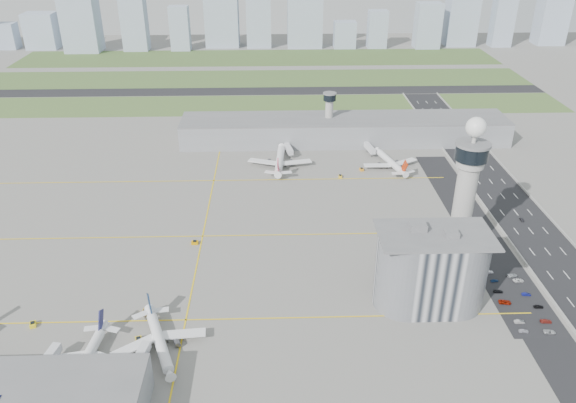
{
  "coord_description": "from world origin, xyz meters",
  "views": [
    {
      "loc": [
        -7.03,
        -194.92,
        135.82
      ],
      "look_at": [
        0.0,
        35.0,
        15.0
      ],
      "focal_mm": 35.0,
      "sensor_mm": 36.0,
      "label": 1
    }
  ],
  "objects_px": {
    "airplane_near_c": "(159,336)",
    "tug_1": "(139,340)",
    "car_hw_1": "(522,220)",
    "car_lot_8": "(538,306)",
    "airplane_far_a": "(280,155)",
    "jet_bridge_far_1": "(366,146)",
    "car_hw_2": "(484,155)",
    "car_lot_5": "(489,272)",
    "tug_5": "(362,169)",
    "airplane_near_b": "(84,356)",
    "car_lot_4": "(494,281)",
    "car_hw_4": "(433,122)",
    "jet_bridge_near_1": "(37,379)",
    "tug_2": "(146,311)",
    "car_lot_1": "(519,322)",
    "tug_0": "(33,324)",
    "jet_bridge_near_2": "(132,377)",
    "admin_building": "(431,269)",
    "tug_3": "(195,242)",
    "car_lot_3": "(498,291)",
    "airplane_far_b": "(390,158)",
    "secondary_tower": "(329,113)",
    "car_lot_6": "(550,332)",
    "tug_4": "(340,176)",
    "car_lot_9": "(526,294)",
    "car_lot_0": "(524,331)",
    "control_tower": "(466,186)",
    "car_lot_2": "(505,302)",
    "car_lot_7": "(546,321)",
    "car_lot_11": "(512,275)",
    "jet_bridge_far_0": "(286,147)"
  },
  "relations": [
    {
      "from": "airplane_near_c",
      "to": "tug_1",
      "type": "distance_m",
      "value": 10.04
    },
    {
      "from": "car_hw_1",
      "to": "car_lot_8",
      "type": "bearing_deg",
      "value": -105.76
    },
    {
      "from": "airplane_near_c",
      "to": "airplane_far_a",
      "type": "height_order",
      "value": "airplane_far_a"
    },
    {
      "from": "jet_bridge_far_1",
      "to": "car_hw_2",
      "type": "distance_m",
      "value": 72.09
    },
    {
      "from": "car_lot_5",
      "to": "tug_5",
      "type": "bearing_deg",
      "value": 12.17
    },
    {
      "from": "airplane_near_b",
      "to": "car_lot_4",
      "type": "bearing_deg",
      "value": 111.64
    },
    {
      "from": "car_hw_2",
      "to": "car_hw_4",
      "type": "xyz_separation_m",
      "value": [
        -15.3,
        62.03,
        0.02
      ]
    },
    {
      "from": "airplane_near_b",
      "to": "jet_bridge_near_1",
      "type": "height_order",
      "value": "airplane_near_b"
    },
    {
      "from": "tug_2",
      "to": "car_lot_1",
      "type": "height_order",
      "value": "tug_2"
    },
    {
      "from": "airplane_near_b",
      "to": "car_hw_2",
      "type": "height_order",
      "value": "airplane_near_b"
    },
    {
      "from": "tug_0",
      "to": "jet_bridge_near_2",
      "type": "bearing_deg",
      "value": -51.96
    },
    {
      "from": "admin_building",
      "to": "jet_bridge_near_1",
      "type": "bearing_deg",
      "value": -163.88
    },
    {
      "from": "tug_3",
      "to": "car_lot_5",
      "type": "relative_size",
      "value": 0.92
    },
    {
      "from": "jet_bridge_far_1",
      "to": "car_lot_3",
      "type": "bearing_deg",
      "value": 1.43
    },
    {
      "from": "car_hw_2",
      "to": "airplane_far_b",
      "type": "bearing_deg",
      "value": -175.98
    },
    {
      "from": "secondary_tower",
      "to": "car_lot_6",
      "type": "bearing_deg",
      "value": -72.07
    },
    {
      "from": "tug_3",
      "to": "tug_4",
      "type": "bearing_deg",
      "value": -46.25
    },
    {
      "from": "airplane_near_b",
      "to": "airplane_far_a",
      "type": "height_order",
      "value": "airplane_far_a"
    },
    {
      "from": "car_lot_9",
      "to": "jet_bridge_near_1",
      "type": "bearing_deg",
      "value": 107.06
    },
    {
      "from": "airplane_near_b",
      "to": "car_hw_2",
      "type": "xyz_separation_m",
      "value": [
        192.86,
        173.19,
        -4.62
      ]
    },
    {
      "from": "airplane_far_b",
      "to": "car_hw_2",
      "type": "xyz_separation_m",
      "value": [
        60.58,
        13.3,
        -4.97
      ]
    },
    {
      "from": "admin_building",
      "to": "car_hw_2",
      "type": "distance_m",
      "value": 159.03
    },
    {
      "from": "tug_0",
      "to": "car_lot_8",
      "type": "xyz_separation_m",
      "value": [
        189.39,
        4.77,
        -0.27
      ]
    },
    {
      "from": "car_hw_1",
      "to": "tug_5",
      "type": "bearing_deg",
      "value": 140.0
    },
    {
      "from": "tug_1",
      "to": "car_lot_4",
      "type": "relative_size",
      "value": 1.06
    },
    {
      "from": "car_hw_2",
      "to": "car_lot_4",
      "type": "bearing_deg",
      "value": -115.48
    },
    {
      "from": "tug_5",
      "to": "car_hw_1",
      "type": "distance_m",
      "value": 92.8
    },
    {
      "from": "jet_bridge_near_2",
      "to": "car_lot_0",
      "type": "height_order",
      "value": "jet_bridge_near_2"
    },
    {
      "from": "car_lot_0",
      "to": "car_lot_6",
      "type": "relative_size",
      "value": 0.82
    },
    {
      "from": "control_tower",
      "to": "admin_building",
      "type": "bearing_deg",
      "value": -123.7
    },
    {
      "from": "car_lot_2",
      "to": "car_lot_4",
      "type": "height_order",
      "value": "car_lot_2"
    },
    {
      "from": "car_lot_3",
      "to": "car_lot_7",
      "type": "relative_size",
      "value": 0.88
    },
    {
      "from": "car_lot_1",
      "to": "car_lot_2",
      "type": "height_order",
      "value": "car_lot_2"
    },
    {
      "from": "car_lot_3",
      "to": "car_lot_5",
      "type": "distance_m",
      "value": 13.38
    },
    {
      "from": "airplane_near_b",
      "to": "jet_bridge_far_1",
      "type": "xyz_separation_m",
      "value": [
        121.89,
        185.63,
        -2.38
      ]
    },
    {
      "from": "control_tower",
      "to": "airplane_near_b",
      "type": "xyz_separation_m",
      "value": [
        -141.89,
        -61.63,
        -29.81
      ]
    },
    {
      "from": "jet_bridge_near_1",
      "to": "car_hw_1",
      "type": "height_order",
      "value": "jet_bridge_near_1"
    },
    {
      "from": "control_tower",
      "to": "car_lot_5",
      "type": "relative_size",
      "value": 19.51
    },
    {
      "from": "tug_4",
      "to": "jet_bridge_near_1",
      "type": "bearing_deg",
      "value": 60.0
    },
    {
      "from": "admin_building",
      "to": "jet_bridge_near_1",
      "type": "height_order",
      "value": "admin_building"
    },
    {
      "from": "car_lot_11",
      "to": "admin_building",
      "type": "bearing_deg",
      "value": 104.84
    },
    {
      "from": "car_lot_3",
      "to": "airplane_near_b",
      "type": "bearing_deg",
      "value": 105.94
    },
    {
      "from": "secondary_tower",
      "to": "tug_5",
      "type": "xyz_separation_m",
      "value": [
        14.89,
        -48.9,
        -17.96
      ]
    },
    {
      "from": "tug_2",
      "to": "car_lot_7",
      "type": "height_order",
      "value": "tug_2"
    },
    {
      "from": "car_lot_8",
      "to": "car_lot_11",
      "type": "distance_m",
      "value": 20.6
    },
    {
      "from": "tug_2",
      "to": "car_lot_0",
      "type": "bearing_deg",
      "value": -0.55
    },
    {
      "from": "tug_1",
      "to": "car_lot_5",
      "type": "relative_size",
      "value": 1.02
    },
    {
      "from": "car_lot_7",
      "to": "control_tower",
      "type": "bearing_deg",
      "value": 27.47
    },
    {
      "from": "control_tower",
      "to": "admin_building",
      "type": "distance_m",
      "value": 41.1
    },
    {
      "from": "airplane_far_b",
      "to": "jet_bridge_far_0",
      "type": "height_order",
      "value": "airplane_far_b"
    }
  ]
}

